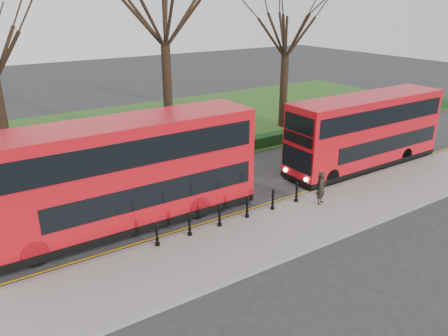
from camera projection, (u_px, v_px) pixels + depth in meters
ground at (226, 210)px, 21.16m from camera, size 120.00×120.00×0.00m
pavement at (265, 235)px, 18.80m from camera, size 60.00×4.00×0.15m
kerb at (238, 217)px, 20.36m from camera, size 60.00×0.25×0.16m
grass_verge at (116, 135)px, 32.85m from camera, size 60.00×18.00×0.06m
hedge at (164, 162)px, 26.32m from camera, size 60.00×0.90×0.80m
yellow_line_outer at (235, 216)px, 20.62m from camera, size 60.00×0.10×0.01m
yellow_line_inner at (232, 214)px, 20.77m from camera, size 60.00×0.10×0.01m
tree_mid at (164, 9)px, 26.72m from camera, size 7.95×7.95×12.42m
tree_right at (286, 32)px, 32.47m from camera, size 6.42×6.42×10.04m
bollard_row at (247, 207)px, 20.01m from camera, size 9.22×0.15×1.00m
bus_lead at (125, 175)px, 19.03m from camera, size 12.07×2.77×4.80m
bus_rear at (366, 132)px, 26.00m from camera, size 10.89×2.50×4.33m
pedestrian at (322, 188)px, 21.26m from camera, size 0.71×0.60×1.65m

